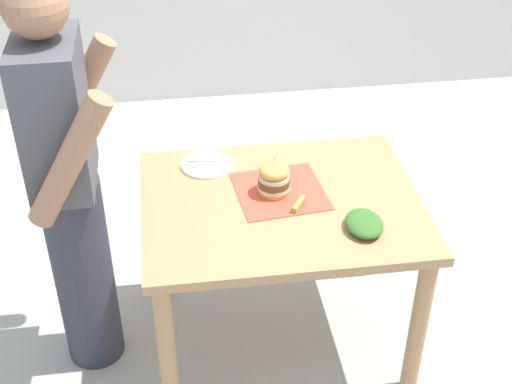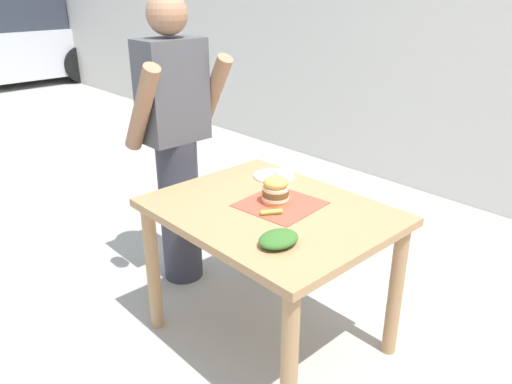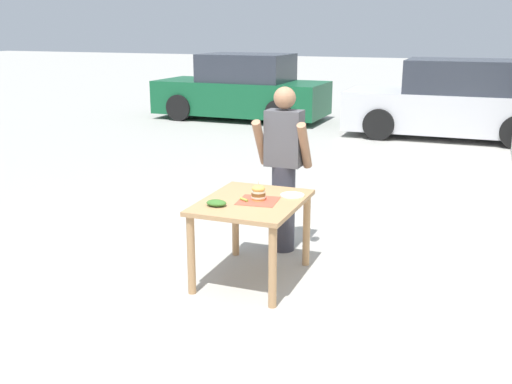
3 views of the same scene
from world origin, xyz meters
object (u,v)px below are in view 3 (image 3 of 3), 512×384
Objects in this scene: side_plate_with_forks at (292,195)px; parked_car_mid_block at (452,103)px; side_salad at (216,203)px; diner_across_table at (284,167)px; sandwich at (258,193)px; pickle_spear at (244,200)px; patio_table at (252,213)px; parked_car_near_curb at (242,90)px.

side_plate_with_forks is 0.05× the size of parked_car_mid_block.
diner_across_table is at bearing 76.81° from side_salad.
pickle_spear is (-0.11, -0.08, -0.06)m from sandwich.
patio_table is 0.26× the size of parked_car_mid_block.
diner_across_table reaches higher than pickle_spear.
diner_across_table is at bearing -98.96° from parked_car_mid_block.
side_plate_with_forks is 0.05× the size of parked_car_near_curb.
side_salad is at bearing -128.41° from pickle_spear.
parked_car_mid_block is (0.91, 7.98, -0.04)m from side_plate_with_forks.
pickle_spear reaches higher than side_plate_with_forks.
parked_car_mid_block is at bearing -8.90° from parked_car_near_curb.
sandwich reaches higher than side_plate_with_forks.
parked_car_near_curb is at bearing 112.81° from patio_table.
parked_car_near_curb is at bearing 113.14° from sandwich.
patio_table is 8.34m from parked_car_mid_block.
side_salad is 0.04× the size of parked_car_mid_block.
diner_across_table is at bearing 87.96° from patio_table.
diner_across_table is at bearing 84.57° from pickle_spear.
patio_table is at bearing -98.29° from parked_car_mid_block.
side_plate_with_forks is at bearing 46.46° from side_salad.
diner_across_table is (0.08, 0.86, 0.11)m from pickle_spear.
sandwich is 0.96× the size of side_salad.
side_salad is at bearing -103.19° from diner_across_table.
patio_table is 0.84m from diner_across_table.
diner_across_table is at bearing 116.31° from side_plate_with_forks.
pickle_spear is at bearing -98.59° from parked_car_mid_block.
pickle_spear is 0.02× the size of parked_car_near_curb.
pickle_spear is 8.40m from parked_car_mid_block.
parked_car_mid_block reaches higher than pickle_spear.
parked_car_near_curb reaches higher than sandwich.
pickle_spear is at bearing 51.59° from side_salad.
pickle_spear is at bearing -95.43° from diner_across_table.
sandwich is at bearing 46.67° from side_salad.
side_plate_with_forks is 0.75m from side_salad.
diner_across_table is (-0.26, 0.53, 0.12)m from side_plate_with_forks.
pickle_spear is 0.02× the size of parked_car_mid_block.
side_plate_with_forks is (0.24, 0.25, -0.06)m from sandwich.
side_salad reaches higher than patio_table.
patio_table is 0.65× the size of diner_across_table.
parked_car_mid_block is at bearing 81.41° from pickle_spear.
parked_car_near_curb is (-3.80, 9.03, 0.09)m from patio_table.
side_plate_with_forks is 0.13× the size of diner_across_table.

